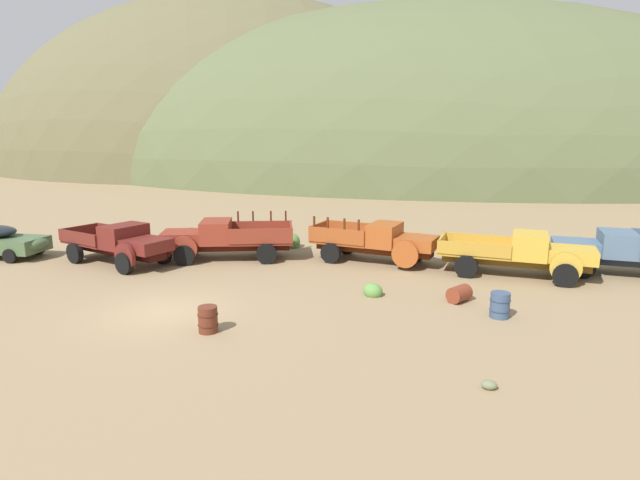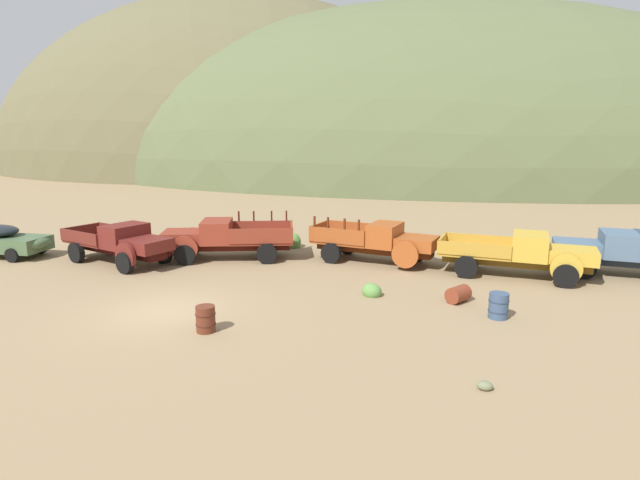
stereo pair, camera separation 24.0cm
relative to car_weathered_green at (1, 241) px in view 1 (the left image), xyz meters
The scene contains 16 objects.
ground_plane 12.95m from the car_weathered_green, 24.03° to the right, with size 300.00×300.00×0.00m, color #937A56.
hill_distant 61.05m from the car_weathered_green, 103.23° to the left, with size 78.37×54.37×53.11m, color brown.
hill_far_left 57.76m from the car_weathered_green, 73.34° to the left, with size 99.30×58.63×45.15m, color #56603D.
car_weathered_green is the anchor object (origin of this frame).
truck_oxblood 6.70m from the car_weathered_green, ahead, with size 6.18×3.83×1.89m.
truck_rust_red 10.72m from the car_weathered_green, 11.76° to the left, with size 6.51×3.98×2.16m.
truck_oxide_orange 18.50m from the car_weathered_green, 10.32° to the left, with size 6.08×3.12×2.16m.
truck_faded_yellow 24.58m from the car_weathered_green, ahead, with size 6.45×2.94×1.89m.
truck_chalk_blue 28.64m from the car_weathered_green, ahead, with size 6.37×2.85×1.91m.
oil_drum_spare 23.16m from the car_weathered_green, ahead, with size 0.68×0.68×0.86m.
oil_drum_by_truck 15.57m from the car_weathered_green, 25.14° to the right, with size 0.64×0.64×0.82m.
oil_drum_tipped 21.75m from the car_weathered_green, ahead, with size 0.97×1.04×0.60m.
bush_back_edge 14.15m from the car_weathered_green, 22.77° to the left, with size 1.18×0.98×1.02m.
bush_between_trucks 18.61m from the car_weathered_green, ahead, with size 0.74×0.66×0.61m.
bush_near_barrel 20.39m from the car_weathered_green, 19.08° to the left, with size 0.71×0.67×0.69m.
rock_flat 23.80m from the car_weathered_green, 20.64° to the right, with size 0.38×0.29×0.23m, color #6C7352.
Camera 1 is at (9.25, -15.39, 6.11)m, focal length 29.44 mm.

